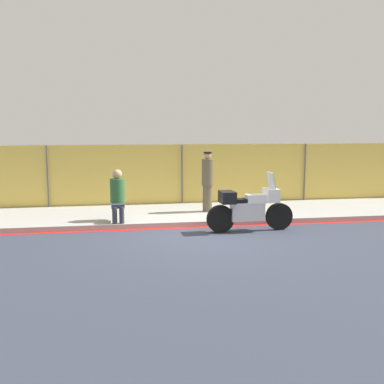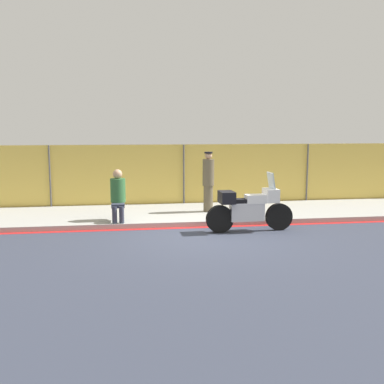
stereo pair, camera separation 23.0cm
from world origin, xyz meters
TOP-DOWN VIEW (x-y plane):
  - ground_plane at (0.00, 0.00)m, footprint 120.00×120.00m
  - sidewalk at (0.00, 2.55)m, footprint 31.84×3.01m
  - curb_paint_stripe at (0.00, 0.96)m, footprint 31.84×0.18m
  - storefront_fence at (-0.00, 4.15)m, footprint 30.24×0.17m
  - motorcycle at (1.21, 0.33)m, footprint 2.28×0.55m
  - officer_standing at (0.54, 2.49)m, footprint 0.34×0.34m
  - person_seated_on_curb at (-2.11, 1.54)m, footprint 0.41×0.72m

SIDE VIEW (x-z plane):
  - ground_plane at x=0.00m, z-range 0.00..0.00m
  - curb_paint_stripe at x=0.00m, z-range 0.00..0.01m
  - sidewalk at x=0.00m, z-range 0.00..0.14m
  - motorcycle at x=1.21m, z-range -0.14..1.37m
  - person_seated_on_curb at x=-2.11m, z-range 0.21..1.60m
  - storefront_fence at x=0.00m, z-range 0.00..2.09m
  - officer_standing at x=0.54m, z-range 0.16..1.96m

